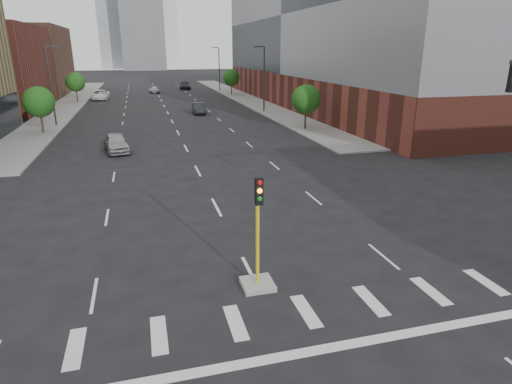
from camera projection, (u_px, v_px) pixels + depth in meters
name	position (u px, v px, depth m)	size (l,w,h in m)	color
sidewalk_left_far	(71.00, 103.00, 72.17)	(5.00, 92.00, 0.15)	gray
sidewalk_right_far	(243.00, 98.00, 79.57)	(5.00, 92.00, 0.15)	gray
building_left_far_b	(11.00, 61.00, 83.54)	(20.00, 24.00, 13.00)	brown
building_right_main	(354.00, 33.00, 66.85)	(24.00, 70.00, 22.00)	brown
tower_mid	(141.00, 17.00, 184.33)	(18.00, 18.00, 44.00)	slate
median_traffic_signal	(258.00, 264.00, 16.02)	(1.20, 1.20, 4.40)	#999993
streetlight_right_a	(263.00, 76.00, 60.21)	(1.60, 0.22, 9.07)	#2D2D30
streetlight_right_b	(219.00, 67.00, 92.26)	(1.60, 0.22, 9.07)	#2D2D30
streetlight_left	(51.00, 83.00, 49.02)	(1.60, 0.22, 9.07)	#2D2D30
tree_left_near	(39.00, 102.00, 44.81)	(3.20, 3.20, 4.85)	#382619
tree_left_far	(75.00, 82.00, 72.28)	(3.20, 3.20, 4.85)	#382619
tree_right_near	(306.00, 99.00, 47.13)	(3.20, 3.20, 4.85)	#382619
tree_right_far	(231.00, 78.00, 83.76)	(3.20, 3.20, 4.85)	#382619
car_near_left	(116.00, 143.00, 37.68)	(1.90, 4.73, 1.61)	#9E9FA3
car_mid_right	(199.00, 108.00, 60.12)	(1.60, 4.59, 1.51)	#222328
car_far_left	(100.00, 95.00, 77.03)	(2.81, 6.09, 1.69)	white
car_deep_right	(185.00, 85.00, 97.12)	(2.39, 5.87, 1.70)	#222328
car_distant	(154.00, 90.00, 88.75)	(1.68, 4.18, 1.42)	#ACACB1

